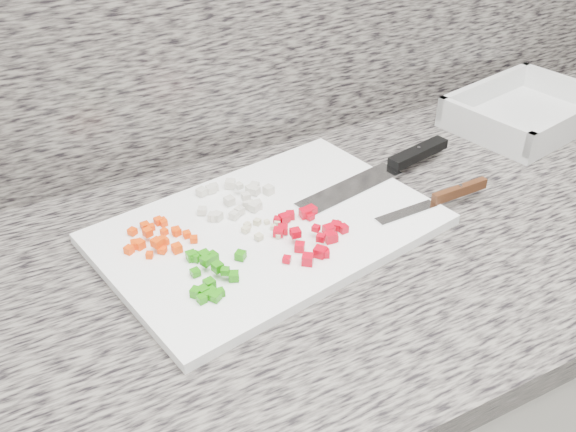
# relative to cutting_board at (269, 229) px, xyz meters

# --- Properties ---
(countertop) EXTENTS (3.96, 0.64, 0.04)m
(countertop) POSITION_rel_cutting_board_xyz_m (0.09, -0.05, -0.03)
(countertop) COLOR slate
(countertop) RESTS_ON cabinet
(cutting_board) EXTENTS (0.51, 0.39, 0.02)m
(cutting_board) POSITION_rel_cutting_board_xyz_m (0.00, 0.00, 0.00)
(cutting_board) COLOR white
(cutting_board) RESTS_ON countertop
(carrot_pile) EXTENTS (0.10, 0.09, 0.02)m
(carrot_pile) POSITION_rel_cutting_board_xyz_m (-0.15, 0.04, 0.01)
(carrot_pile) COLOR #F23F05
(carrot_pile) RESTS_ON cutting_board
(onion_pile) EXTENTS (0.13, 0.10, 0.02)m
(onion_pile) POSITION_rel_cutting_board_xyz_m (-0.02, 0.07, 0.01)
(onion_pile) COLOR beige
(onion_pile) RESTS_ON cutting_board
(green_pepper_pile) EXTENTS (0.09, 0.10, 0.02)m
(green_pepper_pile) POSITION_rel_cutting_board_xyz_m (-0.12, -0.07, 0.01)
(green_pepper_pile) COLOR #1F7E0B
(green_pepper_pile) RESTS_ON cutting_board
(red_pepper_pile) EXTENTS (0.11, 0.12, 0.02)m
(red_pepper_pile) POSITION_rel_cutting_board_xyz_m (0.04, -0.06, 0.02)
(red_pepper_pile) COLOR #B70215
(red_pepper_pile) RESTS_ON cutting_board
(garlic_pile) EXTENTS (0.06, 0.05, 0.01)m
(garlic_pile) POSITION_rel_cutting_board_xyz_m (-0.02, -0.01, 0.01)
(garlic_pile) COLOR beige
(garlic_pile) RESTS_ON cutting_board
(chef_knife) EXTENTS (0.32, 0.10, 0.02)m
(chef_knife) POSITION_rel_cutting_board_xyz_m (0.25, 0.05, 0.01)
(chef_knife) COLOR silver
(chef_knife) RESTS_ON cutting_board
(paring_knife) EXTENTS (0.20, 0.02, 0.02)m
(paring_knife) POSITION_rel_cutting_board_xyz_m (0.26, -0.07, 0.01)
(paring_knife) COLOR silver
(paring_knife) RESTS_ON cutting_board
(tray) EXTENTS (0.31, 0.25, 0.06)m
(tray) POSITION_rel_cutting_board_xyz_m (0.58, 0.09, 0.01)
(tray) COLOR silver
(tray) RESTS_ON countertop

